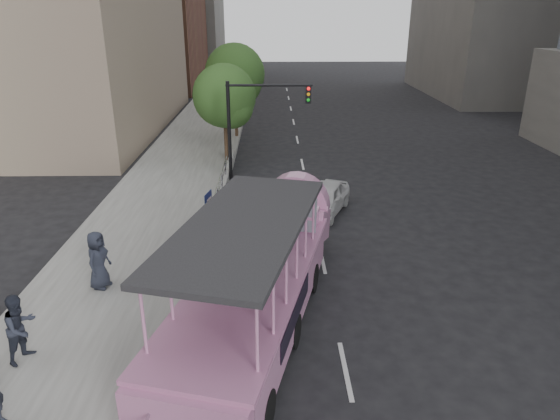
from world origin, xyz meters
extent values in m
plane|color=black|center=(0.00, 0.00, 0.00)|extent=(160.00, 160.00, 0.00)
cube|color=#A2A39D|center=(-5.75, 10.00, 0.15)|extent=(5.50, 80.00, 0.30)
cube|color=#ACACA7|center=(-3.12, 2.00, 0.48)|extent=(0.24, 30.00, 0.36)
cylinder|color=#A9A9AD|center=(-3.12, -4.00, 1.01)|extent=(0.07, 0.07, 0.70)
cylinder|color=#A9A9AD|center=(-3.12, -2.00, 1.01)|extent=(0.07, 0.07, 0.70)
cylinder|color=#A9A9AD|center=(-3.12, 0.00, 1.01)|extent=(0.07, 0.07, 0.70)
cylinder|color=#A9A9AD|center=(-3.12, 2.00, 1.01)|extent=(0.07, 0.07, 0.70)
cylinder|color=#A9A9AD|center=(-3.12, 4.00, 1.01)|extent=(0.07, 0.07, 0.70)
cylinder|color=#A9A9AD|center=(-3.12, 6.00, 1.01)|extent=(0.07, 0.07, 0.70)
cylinder|color=#A9A9AD|center=(-3.12, 8.00, 1.01)|extent=(0.07, 0.07, 0.70)
cylinder|color=#A9A9AD|center=(-3.12, 10.00, 1.01)|extent=(0.07, 0.07, 0.70)
cylinder|color=#A9A9AD|center=(-3.12, 12.00, 1.01)|extent=(0.07, 0.07, 0.70)
cylinder|color=#A9A9AD|center=(-3.12, 2.00, 1.01)|extent=(0.06, 22.00, 0.06)
cylinder|color=#A9A9AD|center=(-3.12, 2.00, 1.34)|extent=(0.06, 22.00, 0.06)
cylinder|color=black|center=(-3.23, -3.22, 0.47)|extent=(0.58, 0.99, 0.93)
cylinder|color=black|center=(-1.03, -3.79, 0.47)|extent=(0.58, 0.99, 0.93)
cylinder|color=black|center=(-2.51, -0.42, 0.47)|extent=(0.58, 0.99, 0.93)
cylinder|color=black|center=(-0.31, -0.98, 0.47)|extent=(0.58, 0.99, 0.93)
cylinder|color=black|center=(-1.79, 2.39, 0.47)|extent=(0.58, 0.99, 0.93)
cylinder|color=black|center=(0.41, 1.82, 0.47)|extent=(0.58, 0.99, 0.93)
cube|color=#BB76A2|center=(-1.36, -0.50, 1.06)|extent=(4.62, 8.86, 1.29)
cube|color=#BB76A2|center=(-0.12, 4.31, 1.32)|extent=(3.00, 2.76, 1.62)
cylinder|color=#BB76A2|center=(0.09, 5.16, 1.63)|extent=(2.54, 1.31, 2.43)
cube|color=#A5608A|center=(-1.36, -0.50, 1.77)|extent=(4.81, 9.19, 0.12)
cube|color=black|center=(-1.46, -0.90, 3.51)|extent=(4.35, 7.30, 0.14)
cube|color=#85939E|center=(-0.57, 2.56, 2.40)|extent=(2.36, 0.80, 1.08)
cube|color=#BB76A2|center=(-0.46, 3.01, 2.09)|extent=(2.46, 1.57, 0.52)
imported|color=silver|center=(1.50, 8.46, 0.66)|extent=(2.97, 4.18, 1.32)
imported|color=#222632|center=(-6.91, -1.76, 1.19)|extent=(0.95, 1.05, 1.78)
imported|color=#222632|center=(-6.14, 1.69, 1.23)|extent=(0.81, 1.03, 1.86)
cylinder|color=black|center=(-2.84, 3.00, 1.33)|extent=(0.09, 0.09, 2.67)
cube|color=navy|center=(-2.84, 3.00, 2.45)|extent=(0.16, 0.65, 0.96)
cube|color=silver|center=(-2.81, 3.00, 2.45)|extent=(0.10, 0.42, 0.59)
cylinder|color=black|center=(-2.90, 12.50, 2.60)|extent=(0.18, 0.18, 5.20)
cylinder|color=black|center=(-0.90, 12.50, 5.00)|extent=(4.20, 0.12, 0.12)
cube|color=black|center=(1.00, 12.50, 4.55)|extent=(0.28, 0.22, 0.85)
sphere|color=red|center=(1.00, 12.37, 4.85)|extent=(0.16, 0.16, 0.16)
cylinder|color=#382319|center=(-3.40, 16.00, 1.54)|extent=(0.22, 0.22, 3.08)
sphere|color=#346126|center=(-3.40, 16.00, 3.96)|extent=(3.52, 3.52, 3.52)
sphere|color=#346126|center=(-3.00, 15.70, 3.41)|extent=(2.42, 2.42, 2.42)
cylinder|color=#382319|center=(-3.20, 22.00, 1.74)|extent=(0.22, 0.22, 3.47)
sphere|color=#346126|center=(-3.20, 22.00, 4.46)|extent=(3.97, 3.97, 3.97)
sphere|color=#346126|center=(-2.80, 21.70, 3.84)|extent=(2.73, 2.73, 2.73)
camera|label=1|loc=(-0.81, -12.01, 8.30)|focal=32.00mm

